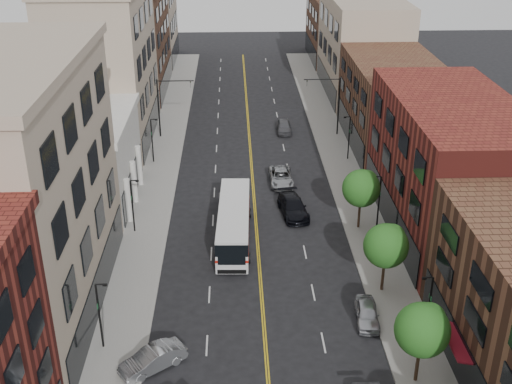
{
  "coord_description": "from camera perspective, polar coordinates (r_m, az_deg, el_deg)",
  "views": [
    {
      "loc": [
        -1.93,
        -26.91,
        28.47
      ],
      "look_at": [
        -0.13,
        21.61,
        5.0
      ],
      "focal_mm": 45.0,
      "sensor_mm": 36.0,
      "label": 1
    }
  ],
  "objects": [
    {
      "name": "sidewalk_left",
      "position": [
        68.59,
        -8.69,
        1.03
      ],
      "size": [
        4.0,
        110.0,
        0.15
      ],
      "primitive_type": "cube",
      "color": "gray",
      "rests_on": "ground"
    },
    {
      "name": "car_parked_far",
      "position": [
        47.36,
        9.83,
        -10.58
      ],
      "size": [
        1.93,
        4.12,
        1.36
      ],
      "primitive_type": "imported",
      "rotation": [
        0.0,
        0.0,
        -0.08
      ],
      "color": "#BABCC3",
      "rests_on": "ground"
    },
    {
      "name": "bldg_r_mid",
      "position": [
        58.78,
        16.85,
        2.16
      ],
      "size": [
        10.0,
        22.0,
        12.0
      ],
      "primitive_type": "cube",
      "color": "maroon",
      "rests_on": "ground"
    },
    {
      "name": "bldg_r_far_a",
      "position": [
        77.98,
        12.14,
        7.7
      ],
      "size": [
        10.0,
        20.0,
        10.0
      ],
      "primitive_type": "cube",
      "color": "brown",
      "rests_on": "ground"
    },
    {
      "name": "lamp_r_2",
      "position": [
        58.38,
        10.85,
        -0.6
      ],
      "size": [
        0.81,
        0.55,
        5.05
      ],
      "color": "black",
      "rests_on": "sidewalk_right"
    },
    {
      "name": "bldg_l_far_a",
      "position": [
        78.85,
        -13.31,
        10.82
      ],
      "size": [
        10.0,
        20.0,
        18.0
      ],
      "primitive_type": "cube",
      "color": "tan",
      "rests_on": "ground"
    },
    {
      "name": "bldg_l_far_c",
      "position": [
        115.4,
        -10.0,
        16.22
      ],
      "size": [
        10.0,
        16.0,
        20.0
      ],
      "primitive_type": "cube",
      "color": "tan",
      "rests_on": "ground"
    },
    {
      "name": "signal_mast_right",
      "position": [
        79.55,
        6.87,
        8.18
      ],
      "size": [
        4.49,
        0.18,
        7.2
      ],
      "color": "black",
      "rests_on": "sidewalk_right"
    },
    {
      "name": "city_bus",
      "position": [
        56.13,
        -1.98,
        -2.58
      ],
      "size": [
        3.26,
        12.23,
        3.12
      ],
      "rotation": [
        0.0,
        0.0,
        -0.04
      ],
      "color": "silver",
      "rests_on": "ground"
    },
    {
      "name": "sidewalk_right",
      "position": [
        69.15,
        8.01,
        1.28
      ],
      "size": [
        4.0,
        110.0,
        0.15
      ],
      "primitive_type": "cube",
      "color": "gray",
      "rests_on": "ground"
    },
    {
      "name": "bldg_l_white",
      "position": [
        64.65,
        -15.45,
        2.58
      ],
      "size": [
        10.0,
        14.0,
        8.0
      ],
      "primitive_type": "cube",
      "color": "silver",
      "rests_on": "ground"
    },
    {
      "name": "tree_r_3",
      "position": [
        57.62,
        9.41,
        0.43
      ],
      "size": [
        3.4,
        3.4,
        5.59
      ],
      "color": "black",
      "rests_on": "sidewalk_right"
    },
    {
      "name": "bldg_r_far_b",
      "position": [
        97.22,
        9.39,
        12.7
      ],
      "size": [
        10.0,
        22.0,
        14.0
      ],
      "primitive_type": "cube",
      "color": "tan",
      "rests_on": "ground"
    },
    {
      "name": "lamp_r_1",
      "position": [
        45.11,
        15.09,
        -9.66
      ],
      "size": [
        0.81,
        0.55,
        5.05
      ],
      "color": "black",
      "rests_on": "sidewalk_right"
    },
    {
      "name": "bldg_l_tanoffice",
      "position": [
        46.9,
        -20.65,
        -0.51
      ],
      "size": [
        10.0,
        22.0,
        18.0
      ],
      "primitive_type": "cube",
      "color": "tan",
      "rests_on": "ground"
    },
    {
      "name": "car_angle_b",
      "position": [
        43.28,
        -9.17,
        -14.47
      ],
      "size": [
        4.51,
        3.87,
        1.47
      ],
      "primitive_type": "imported",
      "rotation": [
        0.0,
        0.0,
        -0.94
      ],
      "color": "#A0A4A8",
      "rests_on": "ground"
    },
    {
      "name": "car_lane_behind",
      "position": [
        61.51,
        -2.5,
        -0.99
      ],
      "size": [
        1.86,
        4.79,
        1.55
      ],
      "primitive_type": "imported",
      "rotation": [
        0.0,
        0.0,
        3.19
      ],
      "color": "#525258",
      "rests_on": "ground"
    },
    {
      "name": "tree_r_2",
      "position": [
        49.0,
        11.57,
        -4.58
      ],
      "size": [
        3.4,
        3.4,
        5.59
      ],
      "color": "black",
      "rests_on": "sidewalk_right"
    },
    {
      "name": "signal_mast_left",
      "position": [
        79.05,
        -8.16,
        7.99
      ],
      "size": [
        4.49,
        0.18,
        7.2
      ],
      "color": "black",
      "rests_on": "sidewalk_left"
    },
    {
      "name": "lamp_l_2",
      "position": [
        57.65,
        -10.9,
        -0.96
      ],
      "size": [
        0.81,
        0.55,
        5.05
      ],
      "color": "black",
      "rests_on": "sidewalk_left"
    },
    {
      "name": "bldg_r_far_c",
      "position": [
        116.77,
        7.48,
        14.24
      ],
      "size": [
        10.0,
        18.0,
        11.0
      ],
      "primitive_type": "cube",
      "color": "brown",
      "rests_on": "ground"
    },
    {
      "name": "car_lane_c",
      "position": [
        81.34,
        2.5,
        5.84
      ],
      "size": [
        1.86,
        4.41,
        1.49
      ],
      "primitive_type": "imported",
      "rotation": [
        0.0,
        0.0,
        -0.02
      ],
      "color": "#525258",
      "rests_on": "ground"
    },
    {
      "name": "car_lane_b",
      "position": [
        67.11,
        2.24,
        1.35
      ],
      "size": [
        2.54,
        5.27,
        1.45
      ],
      "primitive_type": "imported",
      "rotation": [
        0.0,
        0.0,
        0.03
      ],
      "color": "#9DA0A4",
      "rests_on": "ground"
    },
    {
      "name": "lamp_l_3",
      "position": [
        72.17,
        -9.2,
        4.76
      ],
      "size": [
        0.81,
        0.55,
        5.05
      ],
      "color": "black",
      "rests_on": "sidewalk_left"
    },
    {
      "name": "lamp_r_3",
      "position": [
        72.76,
        8.25,
        5.0
      ],
      "size": [
        0.81,
        0.55,
        5.05
      ],
      "color": "black",
      "rests_on": "sidewalk_right"
    },
    {
      "name": "bldg_l_far_b",
      "position": [
        98.36,
        -11.18,
        13.01
      ],
      "size": [
        10.0,
        20.0,
        15.0
      ],
      "primitive_type": "cube",
      "color": "brown",
      "rests_on": "ground"
    },
    {
      "name": "lamp_l_1",
      "position": [
        44.17,
        -13.72,
        -10.33
      ],
      "size": [
        0.81,
        0.55,
        5.05
      ],
      "color": "black",
      "rests_on": "sidewalk_left"
    },
    {
      "name": "car_lane_a",
      "position": [
        60.76,
        3.31,
        -1.33
      ],
      "size": [
        3.03,
        5.87,
        1.63
      ],
      "primitive_type": "imported",
      "rotation": [
        0.0,
        0.0,
        0.14
      ],
      "color": "black",
      "rests_on": "ground"
    },
    {
      "name": "tree_r_1",
      "position": [
        41.0,
        14.66,
        -11.62
      ],
      "size": [
        3.4,
        3.4,
        5.59
      ],
      "color": "black",
      "rests_on": "sidewalk_right"
    }
  ]
}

